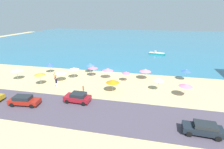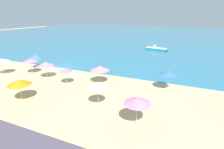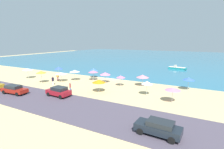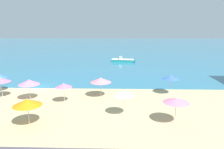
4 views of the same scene
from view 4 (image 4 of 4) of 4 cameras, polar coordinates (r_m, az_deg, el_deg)
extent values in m
plane|color=tan|center=(29.93, -18.84, -3.40)|extent=(160.00, 160.00, 0.00)
cube|color=teal|center=(82.92, -5.52, 7.18)|extent=(150.00, 110.00, 0.05)
cylinder|color=#B2B2B7|center=(29.95, -27.17, -2.38)|extent=(0.05, 0.05, 1.77)
cylinder|color=#B2B2B7|center=(26.46, 14.99, -3.07)|extent=(0.05, 0.05, 1.91)
cone|color=blue|center=(26.19, 15.12, -0.73)|extent=(1.99, 1.99, 0.41)
sphere|color=silver|center=(26.14, 15.15, -0.22)|extent=(0.08, 0.08, 0.08)
cylinder|color=#B2B2B7|center=(18.87, 16.22, -9.62)|extent=(0.05, 0.05, 1.90)
cone|color=pink|center=(18.49, 16.43, -6.47)|extent=(2.17, 2.17, 0.40)
sphere|color=silver|center=(18.42, 16.48, -5.80)|extent=(0.08, 0.08, 0.08)
cylinder|color=#B2B2B7|center=(23.40, -12.38, -5.20)|extent=(0.05, 0.05, 1.76)
cone|color=pink|center=(23.11, -12.50, -2.79)|extent=(1.71, 1.71, 0.38)
sphere|color=silver|center=(23.05, -12.52, -2.26)|extent=(0.08, 0.08, 0.08)
cylinder|color=#B2B2B7|center=(19.61, 3.15, -8.14)|extent=(0.05, 0.05, 1.97)
cone|color=white|center=(19.23, 3.19, -4.87)|extent=(1.80, 1.80, 0.48)
sphere|color=silver|center=(19.14, 3.20, -4.10)|extent=(0.08, 0.08, 0.08)
cylinder|color=#B2B2B7|center=(19.14, -20.98, -9.88)|extent=(0.05, 0.05, 1.76)
cone|color=orange|center=(18.76, -21.25, -6.79)|extent=(2.30, 2.30, 0.53)
sphere|color=silver|center=(18.67, -21.32, -5.94)|extent=(0.08, 0.08, 0.08)
cylinder|color=#B2B2B7|center=(27.41, -26.85, -3.51)|extent=(0.05, 0.05, 1.89)
cone|color=#D36C8B|center=(27.15, -27.08, -1.30)|extent=(2.12, 2.12, 0.39)
sphere|color=silver|center=(27.10, -27.13, -0.84)|extent=(0.08, 0.08, 0.08)
cylinder|color=#B2B2B7|center=(24.74, -2.94, -3.91)|extent=(0.05, 0.05, 1.78)
cone|color=pink|center=(24.45, -2.97, -1.46)|extent=(2.36, 2.36, 0.50)
sphere|color=silver|center=(24.38, -2.98, -0.83)|extent=(0.08, 0.08, 0.08)
cylinder|color=#B2B2B7|center=(25.41, -20.69, -4.28)|extent=(0.05, 0.05, 1.78)
cone|color=pink|center=(25.13, -20.88, -1.88)|extent=(2.24, 2.24, 0.51)
sphere|color=silver|center=(25.06, -20.93, -1.25)|extent=(0.08, 0.08, 0.08)
cube|color=teal|center=(48.31, 2.83, 3.61)|extent=(5.04, 2.41, 0.54)
cube|color=teal|center=(47.99, 5.92, 3.56)|extent=(0.59, 0.97, 0.33)
cube|color=silver|center=(48.27, 2.83, 3.98)|extent=(5.05, 2.49, 0.08)
cube|color=#B2AD9E|center=(48.30, 2.26, 4.34)|extent=(0.75, 1.06, 0.67)
camera|label=1|loc=(12.22, -171.89, 11.84)|focal=28.00mm
camera|label=2|loc=(9.18, 59.22, 9.30)|focal=28.00mm
camera|label=3|loc=(11.67, 135.85, -4.68)|focal=28.00mm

